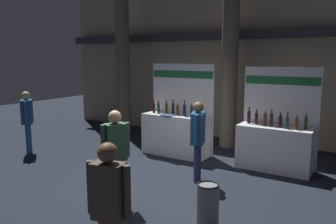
{
  "coord_description": "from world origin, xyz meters",
  "views": [
    {
      "loc": [
        3.43,
        -5.0,
        2.45
      ],
      "look_at": [
        -0.5,
        1.31,
        1.24
      ],
      "focal_mm": 36.16,
      "sensor_mm": 36.0,
      "label": 1
    }
  ],
  "objects_px": {
    "visitor_0": "(198,135)",
    "visitor_5": "(116,150)",
    "exhibitor_booth_0": "(176,131)",
    "exhibitor_booth_1": "(275,144)",
    "visitor_2": "(109,205)",
    "visitor_6": "(27,116)",
    "trash_bin": "(208,204)"
  },
  "relations": [
    {
      "from": "exhibitor_booth_0",
      "to": "visitor_5",
      "type": "xyz_separation_m",
      "value": [
        0.66,
        -3.08,
        0.33
      ]
    },
    {
      "from": "visitor_0",
      "to": "exhibitor_booth_1",
      "type": "bearing_deg",
      "value": 125.8
    },
    {
      "from": "exhibitor_booth_1",
      "to": "visitor_2",
      "type": "distance_m",
      "value": 4.85
    },
    {
      "from": "trash_bin",
      "to": "visitor_5",
      "type": "bearing_deg",
      "value": -174.0
    },
    {
      "from": "trash_bin",
      "to": "exhibitor_booth_0",
      "type": "bearing_deg",
      "value": 127.78
    },
    {
      "from": "trash_bin",
      "to": "visitor_6",
      "type": "xyz_separation_m",
      "value": [
        -5.61,
        1.06,
        0.64
      ]
    },
    {
      "from": "trash_bin",
      "to": "visitor_2",
      "type": "xyz_separation_m",
      "value": [
        -0.31,
        -1.77,
        0.61
      ]
    },
    {
      "from": "trash_bin",
      "to": "exhibitor_booth_1",
      "type": "bearing_deg",
      "value": 86.84
    },
    {
      "from": "visitor_6",
      "to": "exhibitor_booth_0",
      "type": "bearing_deg",
      "value": 70.75
    },
    {
      "from": "exhibitor_booth_0",
      "to": "trash_bin",
      "type": "height_order",
      "value": "exhibitor_booth_0"
    },
    {
      "from": "visitor_0",
      "to": "visitor_2",
      "type": "distance_m",
      "value": 3.34
    },
    {
      "from": "visitor_2",
      "to": "visitor_5",
      "type": "bearing_deg",
      "value": 117.24
    },
    {
      "from": "exhibitor_booth_0",
      "to": "visitor_2",
      "type": "height_order",
      "value": "exhibitor_booth_0"
    },
    {
      "from": "exhibitor_booth_1",
      "to": "visitor_6",
      "type": "bearing_deg",
      "value": -160.96
    },
    {
      "from": "exhibitor_booth_0",
      "to": "visitor_2",
      "type": "bearing_deg",
      "value": -67.44
    },
    {
      "from": "exhibitor_booth_0",
      "to": "visitor_0",
      "type": "xyz_separation_m",
      "value": [
        1.31,
        -1.4,
        0.34
      ]
    },
    {
      "from": "visitor_0",
      "to": "visitor_5",
      "type": "height_order",
      "value": "visitor_5"
    },
    {
      "from": "exhibitor_booth_1",
      "to": "trash_bin",
      "type": "height_order",
      "value": "exhibitor_booth_1"
    },
    {
      "from": "trash_bin",
      "to": "visitor_0",
      "type": "relative_size",
      "value": 0.4
    },
    {
      "from": "exhibitor_booth_1",
      "to": "trash_bin",
      "type": "distance_m",
      "value": 3.06
    },
    {
      "from": "exhibitor_booth_0",
      "to": "trash_bin",
      "type": "bearing_deg",
      "value": -52.22
    },
    {
      "from": "visitor_6",
      "to": "visitor_5",
      "type": "bearing_deg",
      "value": 24.78
    },
    {
      "from": "exhibitor_booth_0",
      "to": "exhibitor_booth_1",
      "type": "relative_size",
      "value": 1.02
    },
    {
      "from": "exhibitor_booth_0",
      "to": "exhibitor_booth_1",
      "type": "bearing_deg",
      "value": 3.21
    },
    {
      "from": "visitor_2",
      "to": "visitor_6",
      "type": "relative_size",
      "value": 1.0
    },
    {
      "from": "visitor_5",
      "to": "visitor_6",
      "type": "bearing_deg",
      "value": -78.33
    },
    {
      "from": "exhibitor_booth_1",
      "to": "visitor_5",
      "type": "height_order",
      "value": "exhibitor_booth_1"
    },
    {
      "from": "visitor_5",
      "to": "visitor_6",
      "type": "height_order",
      "value": "visitor_5"
    },
    {
      "from": "trash_bin",
      "to": "visitor_0",
      "type": "xyz_separation_m",
      "value": [
        -0.94,
        1.51,
        0.63
      ]
    },
    {
      "from": "exhibitor_booth_0",
      "to": "visitor_0",
      "type": "distance_m",
      "value": 1.95
    },
    {
      "from": "exhibitor_booth_1",
      "to": "visitor_0",
      "type": "distance_m",
      "value": 1.93
    },
    {
      "from": "exhibitor_booth_0",
      "to": "visitor_6",
      "type": "relative_size",
      "value": 1.43
    }
  ]
}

